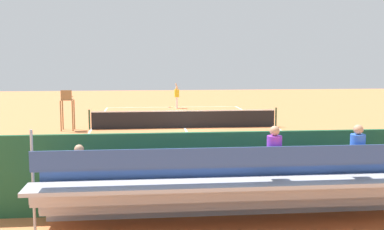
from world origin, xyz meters
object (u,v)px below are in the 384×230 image
Objects in this scene: tennis_net at (185,119)px; bleacher_stand at (248,189)px; courtside_bench at (328,178)px; tennis_ball_far at (199,111)px; equipment_bag at (251,195)px; tennis_racket at (171,107)px; tennis_player at (177,95)px; umpire_chair at (67,106)px; tennis_ball_near at (196,110)px.

tennis_net is 1.14× the size of bleacher_stand.
courtside_bench reaches higher than tennis_ball_far.
equipment_bag is at bearing 86.99° from tennis_ball_far.
bleacher_stand is 16.55× the size of tennis_racket.
bleacher_stand reaches higher than tennis_player.
tennis_player is (-0.29, -10.12, 0.51)m from tennis_net.
courtside_bench reaches higher than tennis_racket.
tennis_racket is (-6.12, -11.12, -1.30)m from umpire_chair.
courtside_bench is (-2.68, -2.11, -0.38)m from bleacher_stand.
tennis_ball_near is at bearing -131.60° from umpire_chair.
tennis_ball_far is at bearing -134.33° from umpire_chair.
tennis_net is at bearing -78.23° from courtside_bench.
equipment_bag reaches higher than tennis_ball_far.
tennis_ball_near is at bearing -78.36° from tennis_ball_far.
tennis_net reaches higher than tennis_racket.
tennis_ball_far is (-1.12, -21.27, -0.15)m from equipment_bag.
tennis_ball_near is at bearing 129.14° from tennis_player.
tennis_net is 4.81× the size of umpire_chair.
umpire_chair is 12.76m from tennis_racket.
tennis_racket is (0.16, -26.26, -0.92)m from bleacher_stand.
bleacher_stand reaches higher than umpire_chair.
courtside_bench is at bearing -176.60° from equipment_bag.
tennis_net is 10.14m from tennis_player.
tennis_player is (-0.21, -25.50, 0.08)m from bleacher_stand.
equipment_bag is (-0.52, -1.98, -0.76)m from bleacher_stand.
tennis_ball_near is at bearing -100.55° from tennis_net.
tennis_ball_near and tennis_ball_far have the same top height.
bleacher_stand reaches higher than tennis_ball_far.
tennis_player is (2.47, -23.39, 0.46)m from courtside_bench.
equipment_bag is 21.30m from tennis_ball_far.
courtside_bench is 21.17m from tennis_ball_far.
courtside_bench is 0.93× the size of tennis_player.
tennis_player is at bearing -89.23° from equipment_bag.
tennis_racket is at bearing -88.39° from equipment_bag.
umpire_chair is 15.83m from courtside_bench.
tennis_ball_far is (-1.64, -23.25, -0.90)m from bleacher_stand.
equipment_bag is 13.64× the size of tennis_ball_near.
courtside_bench is at bearing 96.71° from tennis_racket.
courtside_bench is at bearing -141.81° from bleacher_stand.
tennis_ball_far is at bearing 101.64° from tennis_ball_near.
umpire_chair is at bearing 61.16° from tennis_racket.
bleacher_stand is 4.23× the size of umpire_chair.
tennis_ball_far is at bearing 120.89° from tennis_racket.
equipment_bag reaches higher than tennis_ball_near.
tennis_racket is (0.37, -0.76, -1.00)m from tennis_player.
umpire_chair is (6.20, 0.25, 0.81)m from tennis_net.
tennis_player reaches higher than tennis_racket.
tennis_ball_near is (-1.67, 2.35, 0.02)m from tennis_racket.
tennis_net reaches higher than equipment_bag.
umpire_chair is (6.28, -15.14, 0.38)m from bleacher_stand.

